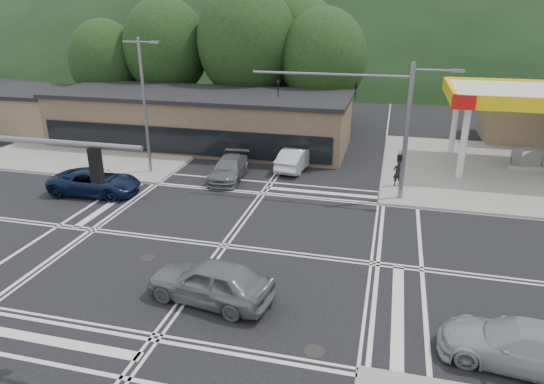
% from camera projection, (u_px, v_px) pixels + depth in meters
% --- Properties ---
extents(ground, '(120.00, 120.00, 0.00)m').
position_uv_depth(ground, '(224.00, 246.00, 23.39)').
color(ground, black).
rests_on(ground, ground).
extents(sidewalk_ne, '(16.00, 16.00, 0.15)m').
position_uv_depth(sidewalk_ne, '(501.00, 172.00, 33.51)').
color(sidewalk_ne, gray).
rests_on(sidewalk_ne, ground).
extents(sidewalk_nw, '(16.00, 16.00, 0.15)m').
position_uv_depth(sidewalk_nw, '(114.00, 144.00, 40.35)').
color(sidewalk_nw, gray).
rests_on(sidewalk_nw, ground).
extents(gas_station_canopy, '(12.32, 8.34, 5.75)m').
position_uv_depth(gas_station_canopy, '(543.00, 99.00, 32.16)').
color(gas_station_canopy, silver).
rests_on(gas_station_canopy, ground).
extents(commercial_row, '(24.00, 8.00, 4.00)m').
position_uv_depth(commercial_row, '(200.00, 120.00, 39.87)').
color(commercial_row, brown).
rests_on(commercial_row, ground).
extents(commercial_nw, '(8.00, 7.00, 3.60)m').
position_uv_depth(commercial_nw, '(34.00, 113.00, 43.59)').
color(commercial_nw, '#846B4F').
rests_on(commercial_nw, ground).
extents(hill_north, '(252.00, 126.00, 140.00)m').
position_uv_depth(hill_north, '(363.00, 59.00, 104.80)').
color(hill_north, black).
rests_on(hill_north, ground).
extents(tree_n_a, '(8.00, 8.00, 11.75)m').
position_uv_depth(tree_n_a, '(166.00, 47.00, 45.71)').
color(tree_n_a, '#382619').
rests_on(tree_n_a, ground).
extents(tree_n_b, '(9.00, 9.00, 12.98)m').
position_uv_depth(tree_n_b, '(247.00, 42.00, 43.66)').
color(tree_n_b, '#382619').
rests_on(tree_n_b, ground).
extents(tree_n_c, '(7.60, 7.60, 10.87)m').
position_uv_depth(tree_n_c, '(323.00, 58.00, 42.53)').
color(tree_n_c, '#382619').
rests_on(tree_n_c, ground).
extents(tree_n_d, '(6.80, 6.80, 9.76)m').
position_uv_depth(tree_n_d, '(105.00, 61.00, 46.65)').
color(tree_n_d, '#382619').
rests_on(tree_n_d, ground).
extents(tree_n_e, '(8.40, 8.40, 11.98)m').
position_uv_depth(tree_n_e, '(299.00, 46.00, 46.60)').
color(tree_n_e, '#382619').
rests_on(tree_n_e, ground).
extents(streetlight_nw, '(2.50, 0.25, 9.00)m').
position_uv_depth(streetlight_nw, '(145.00, 100.00, 31.63)').
color(streetlight_nw, slate).
rests_on(streetlight_nw, ground).
extents(signal_mast_ne, '(11.65, 0.30, 8.00)m').
position_uv_depth(signal_mast_ne, '(385.00, 115.00, 27.39)').
color(signal_mast_ne, slate).
rests_on(signal_mast_ne, ground).
extents(car_blue_west, '(5.66, 2.88, 1.53)m').
position_uv_depth(car_blue_west, '(95.00, 182.00, 29.58)').
color(car_blue_west, '#0B1832').
rests_on(car_blue_west, ground).
extents(car_grey_center, '(5.29, 2.78, 1.72)m').
position_uv_depth(car_grey_center, '(210.00, 281.00, 18.77)').
color(car_grey_center, slate).
rests_on(car_grey_center, ground).
extents(car_silver_east, '(5.38, 2.76, 1.49)m').
position_uv_depth(car_silver_east, '(522.00, 345.00, 15.41)').
color(car_silver_east, '#9A9CA0').
rests_on(car_silver_east, ground).
extents(car_queue_a, '(2.22, 4.82, 1.53)m').
position_uv_depth(car_queue_a, '(296.00, 158.00, 34.13)').
color(car_queue_a, silver).
rests_on(car_queue_a, ground).
extents(car_queue_b, '(2.45, 4.78, 1.56)m').
position_uv_depth(car_queue_b, '(326.00, 138.00, 39.29)').
color(car_queue_b, white).
rests_on(car_queue_b, ground).
extents(car_northbound, '(2.35, 5.08, 1.44)m').
position_uv_depth(car_northbound, '(229.00, 168.00, 32.18)').
color(car_northbound, slate).
rests_on(car_northbound, ground).
extents(pedestrian, '(0.69, 0.54, 1.67)m').
position_uv_depth(pedestrian, '(398.00, 173.00, 30.50)').
color(pedestrian, black).
rests_on(pedestrian, sidewalk_ne).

